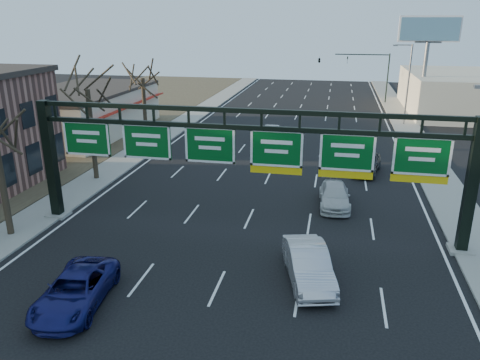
% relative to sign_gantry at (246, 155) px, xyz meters
% --- Properties ---
extents(ground, '(160.00, 160.00, 0.00)m').
position_rel_sign_gantry_xyz_m(ground, '(-0.16, -8.00, -4.63)').
color(ground, black).
rests_on(ground, ground).
extents(sidewalk_left, '(3.00, 120.00, 0.12)m').
position_rel_sign_gantry_xyz_m(sidewalk_left, '(-12.96, 12.00, -4.57)').
color(sidewalk_left, gray).
rests_on(sidewalk_left, ground).
extents(sidewalk_right, '(3.00, 120.00, 0.12)m').
position_rel_sign_gantry_xyz_m(sidewalk_right, '(12.64, 12.00, -4.57)').
color(sidewalk_right, gray).
rests_on(sidewalk_right, ground).
extents(dirt_strip_left, '(21.00, 120.00, 0.06)m').
position_rel_sign_gantry_xyz_m(dirt_strip_left, '(-25.16, 12.00, -4.60)').
color(dirt_strip_left, '#473D2B').
rests_on(dirt_strip_left, ground).
extents(lane_markings, '(21.60, 120.00, 0.01)m').
position_rel_sign_gantry_xyz_m(lane_markings, '(-0.16, 12.00, -4.62)').
color(lane_markings, white).
rests_on(lane_markings, ground).
extents(sign_gantry, '(24.60, 1.20, 7.20)m').
position_rel_sign_gantry_xyz_m(sign_gantry, '(0.00, 0.00, 0.00)').
color(sign_gantry, black).
rests_on(sign_gantry, ground).
extents(cream_strip, '(10.90, 18.40, 4.70)m').
position_rel_sign_gantry_xyz_m(cream_strip, '(-21.64, 21.00, -2.27)').
color(cream_strip, beige).
rests_on(cream_strip, ground).
extents(building_right_distant, '(12.00, 20.00, 5.00)m').
position_rel_sign_gantry_xyz_m(building_right_distant, '(19.84, 42.00, -2.13)').
color(building_right_distant, beige).
rests_on(building_right_distant, ground).
extents(tree_mid, '(3.60, 3.60, 9.24)m').
position_rel_sign_gantry_xyz_m(tree_mid, '(-12.96, 7.00, 3.23)').
color(tree_mid, black).
rests_on(tree_mid, sidewalk_left).
extents(tree_far, '(3.60, 3.60, 8.86)m').
position_rel_sign_gantry_xyz_m(tree_far, '(-12.96, 17.00, 2.86)').
color(tree_far, black).
rests_on(tree_far, sidewalk_left).
extents(streetlight_far, '(2.15, 0.22, 9.00)m').
position_rel_sign_gantry_xyz_m(streetlight_far, '(12.31, 32.00, 0.45)').
color(streetlight_far, slate).
rests_on(streetlight_far, sidewalk_right).
extents(billboard_right, '(7.00, 0.50, 12.00)m').
position_rel_sign_gantry_xyz_m(billboard_right, '(14.84, 36.98, 4.43)').
color(billboard_right, slate).
rests_on(billboard_right, ground).
extents(traffic_signal_mast, '(10.16, 0.54, 7.00)m').
position_rel_sign_gantry_xyz_m(traffic_signal_mast, '(5.53, 47.00, 0.87)').
color(traffic_signal_mast, black).
rests_on(traffic_signal_mast, ground).
extents(car_blue_suv, '(2.95, 5.42, 1.44)m').
position_rel_sign_gantry_xyz_m(car_blue_suv, '(-5.70, -8.49, -3.91)').
color(car_blue_suv, navy).
rests_on(car_blue_suv, ground).
extents(car_silver_sedan, '(2.99, 5.33, 1.66)m').
position_rel_sign_gantry_xyz_m(car_silver_sedan, '(3.84, -4.50, -3.80)').
color(car_silver_sedan, '#B9B9BE').
rests_on(car_silver_sedan, ground).
extents(car_white_wagon, '(2.18, 4.81, 1.37)m').
position_rel_sign_gantry_xyz_m(car_white_wagon, '(4.92, 5.22, -3.95)').
color(car_white_wagon, silver).
rests_on(car_white_wagon, ground).
extents(car_grey_far, '(2.83, 5.01, 1.61)m').
position_rel_sign_gantry_xyz_m(car_grey_far, '(7.32, 12.84, -3.83)').
color(car_grey_far, '#3E4143').
rests_on(car_grey_far, ground).
extents(car_silver_distant, '(1.80, 4.18, 1.34)m').
position_rel_sign_gantry_xyz_m(car_silver_distant, '(-1.57, 22.17, -3.96)').
color(car_silver_distant, '#B4B4B9').
rests_on(car_silver_distant, ground).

